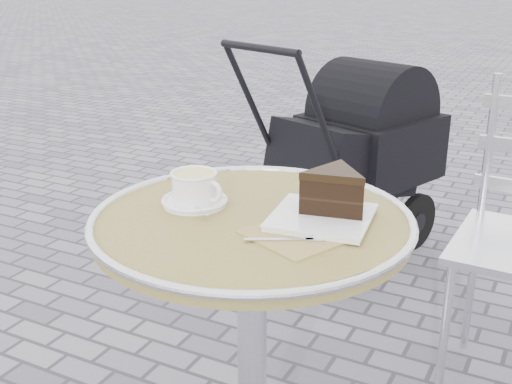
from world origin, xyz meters
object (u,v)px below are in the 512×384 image
at_px(cappuccino_set, 195,190).
at_px(baby_stroller, 354,158).
at_px(cafe_table, 252,283).
at_px(cake_plate_set, 331,197).

relative_size(cappuccino_set, baby_stroller, 0.15).
bearing_deg(baby_stroller, cappuccino_set, -65.74).
distance_m(cafe_table, cappuccino_set, 0.25).
bearing_deg(cappuccino_set, cafe_table, 4.39).
distance_m(cappuccino_set, baby_stroller, 1.48).
bearing_deg(cafe_table, cappuccino_set, 175.74).
xyz_separation_m(cappuccino_set, baby_stroller, (-0.09, 1.45, -0.32)).
bearing_deg(cake_plate_set, baby_stroller, 98.64).
height_order(cafe_table, baby_stroller, baby_stroller).
bearing_deg(cafe_table, cake_plate_set, 23.56).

